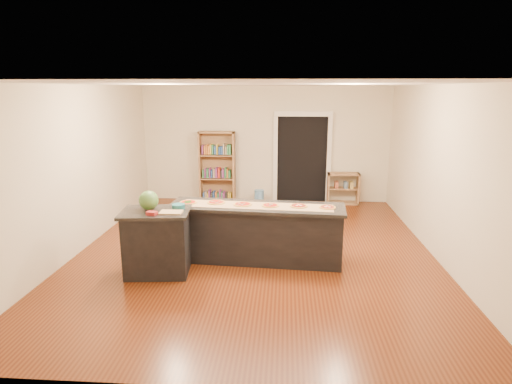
# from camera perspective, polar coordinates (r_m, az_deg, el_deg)

# --- Properties ---
(room) EXTENTS (6.00, 7.00, 2.80)m
(room) POSITION_cam_1_polar(r_m,az_deg,el_deg) (7.07, -0.11, 2.77)
(room) COLOR beige
(room) RESTS_ON ground
(doorway) EXTENTS (1.40, 0.09, 2.21)m
(doorway) POSITION_cam_1_polar(r_m,az_deg,el_deg) (10.51, 6.17, 5.16)
(doorway) COLOR black
(doorway) RESTS_ON room
(kitchen_island) EXTENTS (2.79, 0.76, 0.92)m
(kitchen_island) POSITION_cam_1_polar(r_m,az_deg,el_deg) (6.94, 0.07, -5.43)
(kitchen_island) COLOR black
(kitchen_island) RESTS_ON ground
(side_counter) EXTENTS (0.99, 0.73, 0.98)m
(side_counter) POSITION_cam_1_polar(r_m,az_deg,el_deg) (6.60, -13.05, -6.52)
(side_counter) COLOR black
(side_counter) RESTS_ON ground
(bookshelf) EXTENTS (0.87, 0.31, 1.73)m
(bookshelf) POSITION_cam_1_polar(r_m,az_deg,el_deg) (10.52, -5.20, 3.35)
(bookshelf) COLOR #9B734B
(bookshelf) RESTS_ON ground
(low_shelf) EXTENTS (0.76, 0.33, 0.76)m
(low_shelf) POSITION_cam_1_polar(r_m,az_deg,el_deg) (10.57, 11.52, 0.48)
(low_shelf) COLOR #9B734B
(low_shelf) RESTS_ON ground
(waste_bin) EXTENTS (0.23, 0.23, 0.34)m
(waste_bin) POSITION_cam_1_polar(r_m,az_deg,el_deg) (10.38, 0.42, -0.67)
(waste_bin) COLOR #5589BE
(waste_bin) RESTS_ON ground
(kraft_paper) EXTENTS (2.45, 0.61, 0.00)m
(kraft_paper) POSITION_cam_1_polar(r_m,az_deg,el_deg) (6.79, 0.04, -1.82)
(kraft_paper) COLOR tan
(kraft_paper) RESTS_ON kitchen_island
(watermelon) EXTENTS (0.29, 0.29, 0.29)m
(watermelon) POSITION_cam_1_polar(r_m,az_deg,el_deg) (6.50, -14.13, -1.08)
(watermelon) COLOR #144214
(watermelon) RESTS_ON side_counter
(cutting_board) EXTENTS (0.32, 0.22, 0.02)m
(cutting_board) POSITION_cam_1_polar(r_m,az_deg,el_deg) (6.29, -11.25, -2.67)
(cutting_board) COLOR tan
(cutting_board) RESTS_ON side_counter
(package_red) EXTENTS (0.16, 0.13, 0.05)m
(package_red) POSITION_cam_1_polar(r_m,az_deg,el_deg) (6.25, -13.72, -2.76)
(package_red) COLOR maroon
(package_red) RESTS_ON side_counter
(package_teal) EXTENTS (0.19, 0.19, 0.07)m
(package_teal) POSITION_cam_1_polar(r_m,az_deg,el_deg) (6.48, -10.30, -1.92)
(package_teal) COLOR #195966
(package_teal) RESTS_ON side_counter
(pizza_a) EXTENTS (0.29, 0.29, 0.02)m
(pizza_a) POSITION_cam_1_polar(r_m,az_deg,el_deg) (7.02, -9.02, -1.38)
(pizza_a) COLOR tan
(pizza_a) RESTS_ON kitchen_island
(pizza_b) EXTENTS (0.28, 0.28, 0.02)m
(pizza_b) POSITION_cam_1_polar(r_m,az_deg,el_deg) (6.97, -5.34, -1.37)
(pizza_b) COLOR tan
(pizza_b) RESTS_ON kitchen_island
(pizza_c) EXTENTS (0.31, 0.31, 0.02)m
(pizza_c) POSITION_cam_1_polar(r_m,az_deg,el_deg) (6.82, -1.81, -1.64)
(pizza_c) COLOR tan
(pizza_c) RESTS_ON kitchen_island
(pizza_d) EXTENTS (0.29, 0.29, 0.02)m
(pizza_d) POSITION_cam_1_polar(r_m,az_deg,el_deg) (6.76, 1.91, -1.80)
(pizza_d) COLOR tan
(pizza_d) RESTS_ON kitchen_island
(pizza_e) EXTENTS (0.28, 0.28, 0.02)m
(pizza_e) POSITION_cam_1_polar(r_m,az_deg,el_deg) (6.76, 5.71, -1.84)
(pizza_e) COLOR tan
(pizza_e) RESTS_ON kitchen_island
(pizza_f) EXTENTS (0.27, 0.27, 0.02)m
(pizza_f) POSITION_cam_1_polar(r_m,az_deg,el_deg) (6.74, 9.49, -2.01)
(pizza_f) COLOR tan
(pizza_f) RESTS_ON kitchen_island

